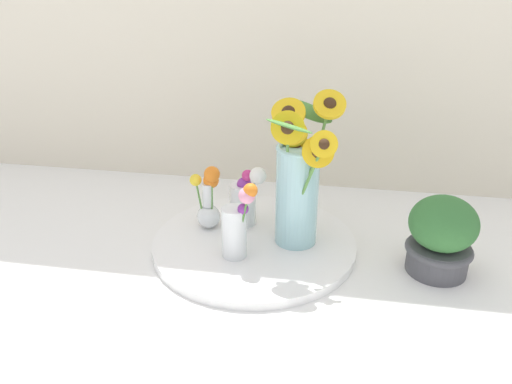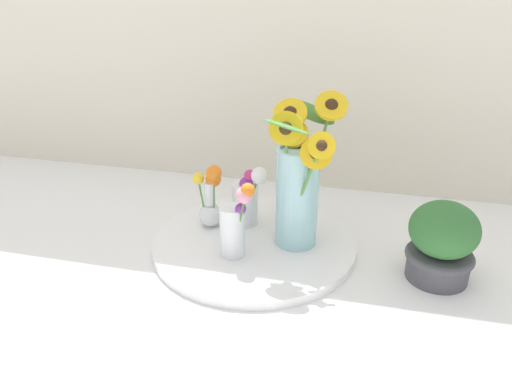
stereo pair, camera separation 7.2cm
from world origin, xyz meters
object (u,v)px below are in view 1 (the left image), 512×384
vase_small_center (237,225)px  potted_plant (441,236)px  vase_bulb_right (208,200)px  serving_tray (256,244)px  vase_small_back (245,198)px  mason_jar_sunflowers (298,181)px

vase_small_center → potted_plant: vase_small_center is taller
potted_plant → vase_bulb_right: bearing=172.2°
vase_bulb_right → vase_small_center: bearing=-51.8°
serving_tray → vase_small_back: vase_small_back is taller
mason_jar_sunflowers → vase_bulb_right: 0.25m
mason_jar_sunflowers → vase_small_back: 0.18m
serving_tray → vase_small_center: bearing=-110.5°
vase_bulb_right → vase_small_back: bearing=19.8°
vase_bulb_right → mason_jar_sunflowers: bearing=-7.7°
serving_tray → vase_small_center: 0.13m
vase_bulb_right → potted_plant: vase_bulb_right is taller
mason_jar_sunflowers → potted_plant: mason_jar_sunflowers is taller
mason_jar_sunflowers → vase_bulb_right: mason_jar_sunflowers is taller
serving_tray → potted_plant: (0.44, -0.03, 0.08)m
serving_tray → potted_plant: potted_plant is taller
vase_bulb_right → serving_tray: bearing=-19.8°
serving_tray → vase_small_center: (-0.03, -0.08, 0.10)m
mason_jar_sunflowers → vase_small_center: mason_jar_sunflowers is taller
vase_bulb_right → potted_plant: 0.58m
vase_small_center → vase_small_back: size_ratio=1.13×
vase_small_center → vase_small_back: bearing=94.6°
mason_jar_sunflowers → vase_small_center: (-0.13, -0.10, -0.08)m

